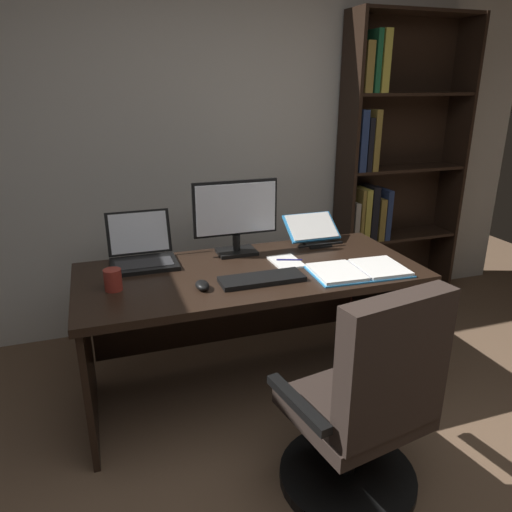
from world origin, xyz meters
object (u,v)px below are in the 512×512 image
object	(u,v)px
keyboard	(262,279)
laptop	(142,253)
reading_stand_with_book	(313,230)
open_binder	(359,270)
computer_mouse	(202,285)
desk	(246,298)
monitor	(236,217)
office_chair	(366,414)
notepad	(286,262)
bookshelf	(386,174)
pen	(289,260)
coffee_mug	(113,280)

from	to	relation	value
keyboard	laptop	bearing A→B (deg)	139.19
reading_stand_with_book	open_binder	xyz separation A→B (m)	(0.01, -0.54, -0.07)
computer_mouse	open_binder	bearing A→B (deg)	-3.52
desk	monitor	distance (m)	0.45
reading_stand_with_book	office_chair	bearing A→B (deg)	-104.14
keyboard	reading_stand_with_book	world-z (taller)	reading_stand_with_book
desk	notepad	xyz separation A→B (m)	(0.22, -0.04, 0.20)
bookshelf	monitor	world-z (taller)	bookshelf
desk	pen	world-z (taller)	pen
desk	monitor	xyz separation A→B (m)	(0.00, 0.19, 0.41)
desk	pen	bearing A→B (deg)	-10.70
open_binder	coffee_mug	bearing A→B (deg)	174.92
laptop	coffee_mug	xyz separation A→B (m)	(-0.17, -0.33, -0.00)
office_chair	computer_mouse	xyz separation A→B (m)	(-0.51, 0.69, 0.35)
laptop	open_binder	bearing A→B (deg)	-25.92
bookshelf	pen	size ratio (longest dim) A/B	15.26
reading_stand_with_book	coffee_mug	bearing A→B (deg)	-162.88
pen	coffee_mug	bearing A→B (deg)	-174.94
open_binder	desk	bearing A→B (deg)	152.85
pen	coffee_mug	size ratio (longest dim) A/B	1.35
laptop	reading_stand_with_book	bearing A→B (deg)	2.19
desk	laptop	bearing A→B (deg)	158.72
bookshelf	open_binder	distance (m)	1.38
desk	notepad	distance (m)	0.30
computer_mouse	reading_stand_with_book	size ratio (longest dim) A/B	0.33
bookshelf	laptop	xyz separation A→B (m)	(-1.87, -0.56, -0.23)
reading_stand_with_book	pen	bearing A→B (deg)	-133.31
notepad	coffee_mug	xyz separation A→B (m)	(-0.91, -0.08, 0.05)
bookshelf	coffee_mug	size ratio (longest dim) A/B	20.61
notepad	pen	bearing A→B (deg)	0.00
open_binder	pen	world-z (taller)	open_binder
desk	open_binder	world-z (taller)	open_binder
desk	office_chair	size ratio (longest dim) A/B	1.83
notepad	computer_mouse	bearing A→B (deg)	-158.00
desk	office_chair	distance (m)	0.97
office_chair	keyboard	distance (m)	0.80
keyboard	computer_mouse	xyz separation A→B (m)	(-0.30, 0.00, 0.01)
computer_mouse	notepad	bearing A→B (deg)	22.00
computer_mouse	open_binder	distance (m)	0.81
bookshelf	reading_stand_with_book	distance (m)	1.01
coffee_mug	monitor	bearing A→B (deg)	24.56
open_binder	coffee_mug	distance (m)	1.22
office_chair	coffee_mug	world-z (taller)	office_chair
desk	office_chair	bearing A→B (deg)	-77.44
keyboard	open_binder	distance (m)	0.51
keyboard	computer_mouse	bearing A→B (deg)	180.00
notepad	coffee_mug	distance (m)	0.92
bookshelf	keyboard	world-z (taller)	bookshelf
monitor	reading_stand_with_book	distance (m)	0.52
keyboard	coffee_mug	world-z (taller)	coffee_mug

